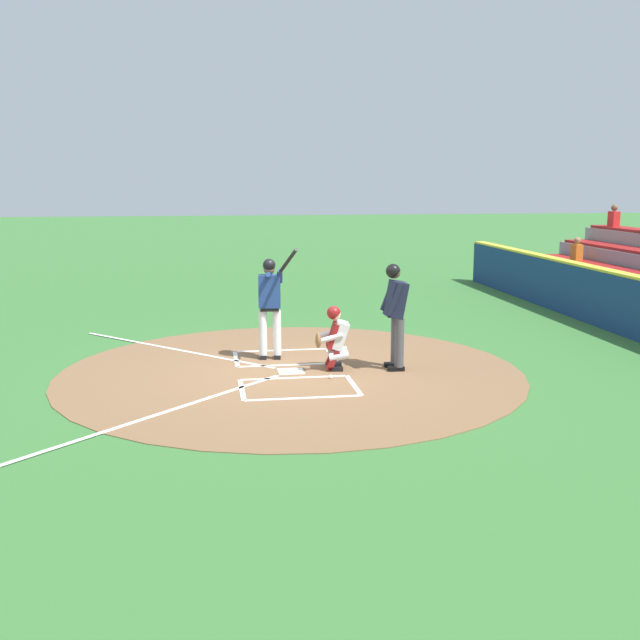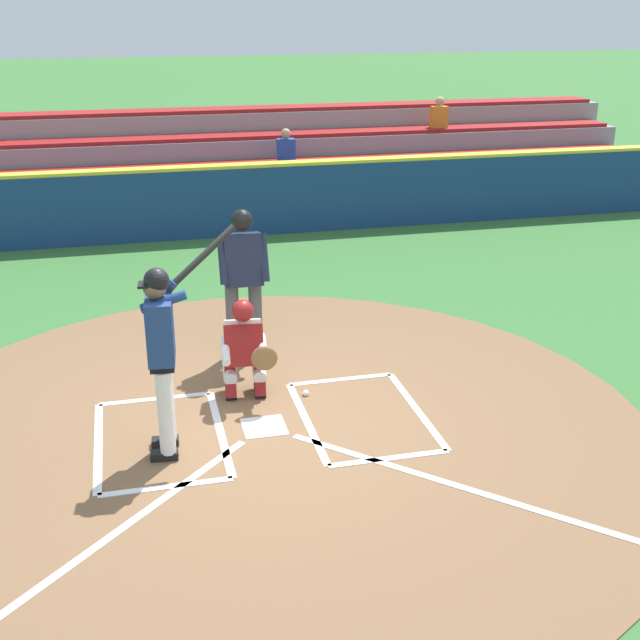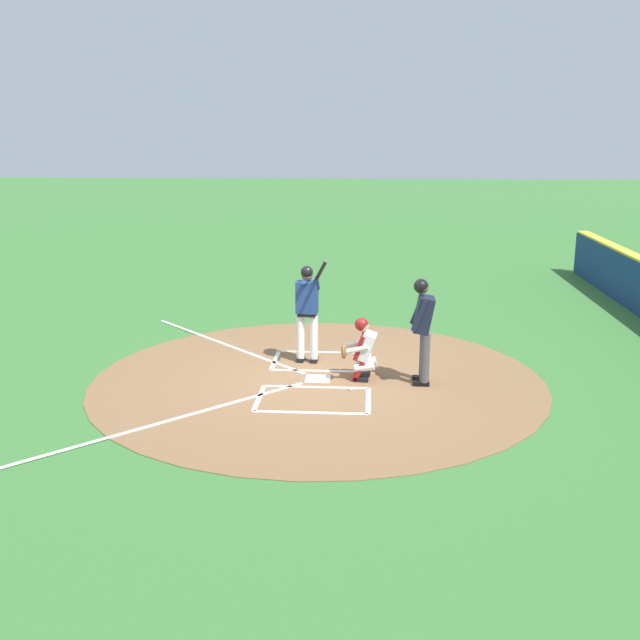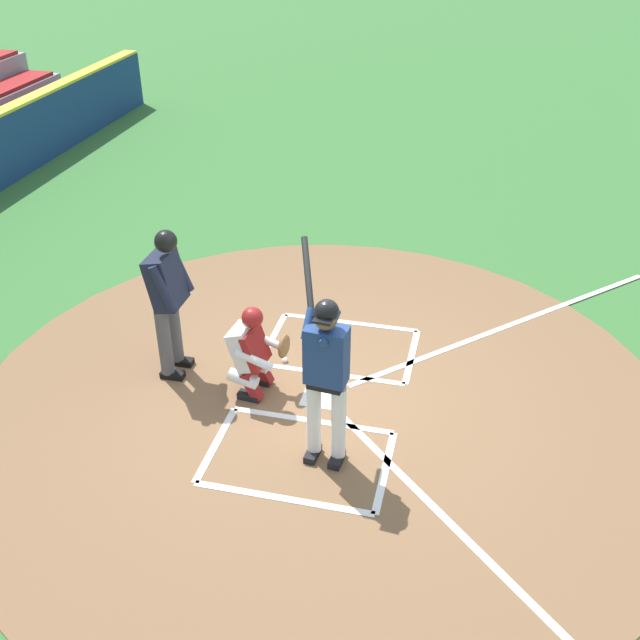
{
  "view_description": "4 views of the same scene",
  "coord_description": "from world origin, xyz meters",
  "px_view_note": "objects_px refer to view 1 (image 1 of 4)",
  "views": [
    {
      "loc": [
        -12.52,
        1.42,
        3.26
      ],
      "look_at": [
        -0.05,
        -0.5,
        0.91
      ],
      "focal_mm": 42.07,
      "sensor_mm": 36.0,
      "label": 1
    },
    {
      "loc": [
        1.2,
        7.39,
        4.1
      ],
      "look_at": [
        -0.56,
        0.13,
        1.19
      ],
      "focal_mm": 46.29,
      "sensor_mm": 36.0,
      "label": 2
    },
    {
      "loc": [
        -12.44,
        -0.88,
        4.25
      ],
      "look_at": [
        0.47,
        -0.01,
        0.97
      ],
      "focal_mm": 41.41,
      "sensor_mm": 36.0,
      "label": 3
    },
    {
      "loc": [
        6.55,
        1.53,
        5.18
      ],
      "look_at": [
        -0.24,
        -0.08,
        0.89
      ],
      "focal_mm": 41.29,
      "sensor_mm": 36.0,
      "label": 4
    }
  ],
  "objects_px": {
    "plate_umpire": "(396,309)",
    "baseball": "(331,377)",
    "batter": "(270,301)",
    "catcher": "(335,337)"
  },
  "relations": [
    {
      "from": "batter",
      "to": "baseball",
      "type": "xyz_separation_m",
      "value": [
        -1.54,
        -0.87,
        -1.06
      ]
    },
    {
      "from": "baseball",
      "to": "batter",
      "type": "bearing_deg",
      "value": 29.28
    },
    {
      "from": "batter",
      "to": "plate_umpire",
      "type": "distance_m",
      "value": 2.34
    },
    {
      "from": "plate_umpire",
      "to": "baseball",
      "type": "bearing_deg",
      "value": 111.51
    },
    {
      "from": "batter",
      "to": "plate_umpire",
      "type": "relative_size",
      "value": 1.14
    },
    {
      "from": "plate_umpire",
      "to": "baseball",
      "type": "xyz_separation_m",
      "value": [
        -0.48,
        1.22,
        -1.04
      ]
    },
    {
      "from": "plate_umpire",
      "to": "baseball",
      "type": "distance_m",
      "value": 1.67
    },
    {
      "from": "batter",
      "to": "plate_umpire",
      "type": "bearing_deg",
      "value": -117.07
    },
    {
      "from": "batter",
      "to": "baseball",
      "type": "relative_size",
      "value": 28.76
    },
    {
      "from": "baseball",
      "to": "catcher",
      "type": "bearing_deg",
      "value": -15.42
    }
  ]
}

